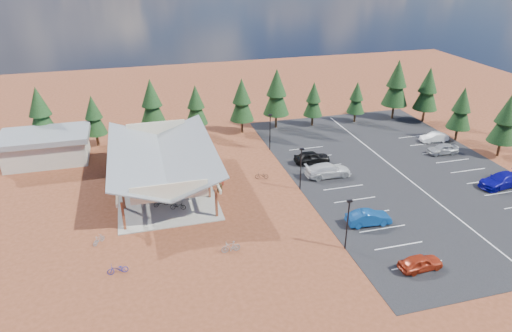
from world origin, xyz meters
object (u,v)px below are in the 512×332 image
object	(u,v)px
trash_bin_0	(220,188)
car_3	(328,170)
car_0	(421,262)
bike_1	(156,193)
car_4	(312,157)
bike_7	(175,156)
car_1	(369,218)
lamp_post_0	(348,221)
bike_6	(171,174)
bike_2	(143,172)
bike_15	(223,183)
lamp_post_2	(270,129)
bike_13	(231,247)
bike_3	(147,159)
bike_4	(178,206)
bike_pavilion	(162,156)
car_8	(443,149)
car_9	(434,137)
bike_0	(161,203)
trash_bin_1	(213,178)
bike_10	(118,269)
bike_16	(262,176)
car_7	(502,180)
lamp_post_1	(301,166)
bike_5	(185,196)
outbuilding	(46,147)

from	to	relation	value
trash_bin_0	car_3	world-z (taller)	car_3
car_0	bike_1	bearing A→B (deg)	45.58
trash_bin_0	car_4	xyz separation A→B (m)	(13.03, 4.54, 0.38)
bike_7	car_1	distance (m)	26.92
lamp_post_0	bike_6	xyz separation A→B (m)	(-14.09, 19.00, -2.48)
trash_bin_0	car_0	xyz separation A→B (m)	(13.96, -18.31, 0.26)
lamp_post_0	bike_2	bearing A→B (deg)	130.29
bike_15	car_0	world-z (taller)	car_0
lamp_post_2	bike_13	world-z (taller)	lamp_post_2
bike_7	car_4	world-z (taller)	car_4
bike_2	car_0	world-z (taller)	car_0
bike_3	bike_13	bearing A→B (deg)	-175.43
lamp_post_2	bike_4	distance (m)	19.37
bike_7	bike_13	world-z (taller)	bike_13
bike_pavilion	car_8	xyz separation A→B (m)	(37.07, -0.60, -3.07)
bike_1	car_3	world-z (taller)	car_3
car_9	bike_1	bearing A→B (deg)	-78.96
lamp_post_2	bike_0	xyz separation A→B (m)	(-15.78, -11.84, -2.45)
lamp_post_0	trash_bin_1	size ratio (longest dim) A/B	5.71
bike_pavilion	car_3	xyz separation A→B (m)	(19.40, -2.81, -2.97)
bike_2	car_8	bearing A→B (deg)	-84.25
lamp_post_2	bike_13	distance (m)	24.16
bike_2	bike_13	xyz separation A→B (m)	(6.98, -18.11, 0.04)
car_3	lamp_post_0	bearing A→B (deg)	163.95
car_8	bike_10	bearing A→B (deg)	-66.65
bike_15	car_4	world-z (taller)	car_4
bike_1	car_0	world-z (taller)	car_0
bike_0	bike_16	size ratio (longest dim) A/B	1.02
bike_15	car_8	bearing A→B (deg)	-156.99
bike_1	car_1	size ratio (longest dim) A/B	0.38
bike_1	bike_16	bearing A→B (deg)	-81.17
bike_16	car_9	size ratio (longest dim) A/B	0.40
bike_15	car_7	distance (m)	32.43
bike_4	bike_1	bearing A→B (deg)	48.48
trash_bin_0	car_1	world-z (taller)	car_1
bike_pavilion	car_7	size ratio (longest dim) A/B	3.47
lamp_post_1	trash_bin_1	world-z (taller)	lamp_post_1
car_0	car_7	bearing A→B (deg)	-61.30
trash_bin_1	car_3	xyz separation A→B (m)	(13.72, -2.34, 0.41)
bike_15	car_7	xyz separation A→B (m)	(31.31, -8.45, 0.34)
bike_5	car_8	world-z (taller)	car_8
bike_0	bike_6	world-z (taller)	bike_0
bike_15	car_0	xyz separation A→B (m)	(13.41, -19.36, 0.20)
bike_5	bike_16	size ratio (longest dim) A/B	1.14
outbuilding	lamp_post_2	distance (m)	29.29
bike_1	bike_6	distance (m)	5.13
bike_15	car_3	size ratio (longest dim) A/B	0.30
car_9	bike_5	bearing A→B (deg)	-75.82
bike_5	car_1	world-z (taller)	car_1
bike_1	bike_15	size ratio (longest dim) A/B	1.01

